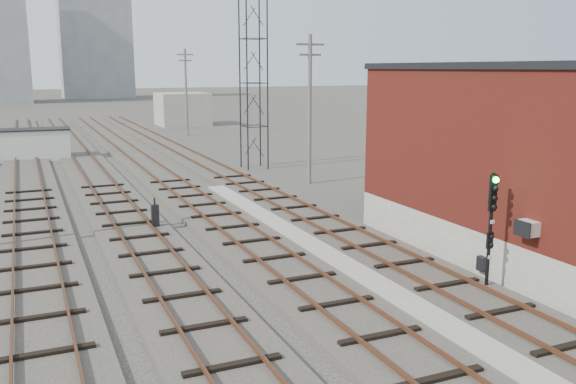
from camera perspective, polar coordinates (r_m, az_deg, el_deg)
ground at (r=66.54m, az=-15.26°, el=5.05°), size 320.00×320.00×0.00m
track_right at (r=46.60m, az=-8.34°, el=2.86°), size 3.20×90.00×0.39m
track_mid_right at (r=45.73m, az=-13.18°, el=2.51°), size 3.20×90.00×0.39m
track_mid_left at (r=45.20m, az=-18.17°, el=2.14°), size 3.20×90.00×0.39m
track_left at (r=45.01m, az=-23.24°, el=1.74°), size 3.20×90.00×0.39m
platform_curb at (r=22.97m, az=3.55°, el=-5.95°), size 0.90×28.00×0.26m
brick_building at (r=24.65m, az=20.52°, el=2.89°), size 6.54×12.20×7.22m
lattice_tower at (r=43.19m, az=-3.26°, el=12.13°), size 1.60×1.60×15.00m
utility_pole_right_a at (r=37.19m, az=2.05°, el=8.08°), size 1.80×0.24×9.00m
utility_pole_right_b at (r=65.52m, az=-9.52°, el=9.41°), size 1.80×0.24×9.00m
apartment_right at (r=156.58m, az=-17.60°, el=13.17°), size 16.00×12.00×26.00m
shed_right at (r=77.89m, az=-9.84°, el=7.65°), size 6.00×6.00×4.00m
signal_mast at (r=20.15m, az=18.47°, el=-2.85°), size 0.40×0.41×3.83m
switch_stand at (r=27.35m, az=-12.32°, el=-2.21°), size 0.33×0.33×1.38m
site_trailer at (r=51.45m, az=-22.85°, el=4.15°), size 5.89×2.79×2.43m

